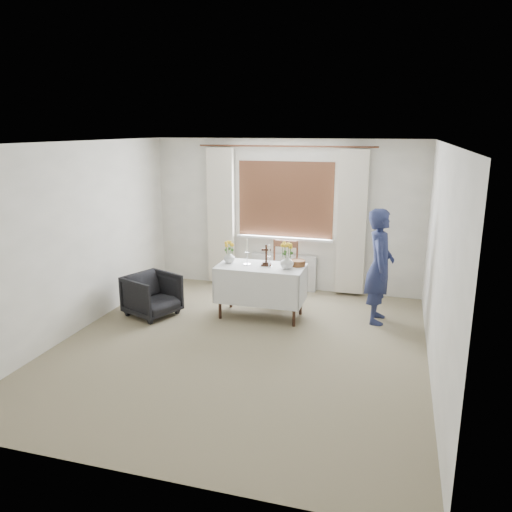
{
  "coord_description": "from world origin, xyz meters",
  "views": [
    {
      "loc": [
        1.78,
        -5.49,
        2.66
      ],
      "look_at": [
        -0.05,
        0.88,
        0.96
      ],
      "focal_mm": 35.0,
      "sensor_mm": 36.0,
      "label": 1
    }
  ],
  "objects": [
    {
      "name": "ground",
      "position": [
        0.0,
        0.0,
        0.0
      ],
      "size": [
        5.0,
        5.0,
        0.0
      ],
      "primitive_type": "plane",
      "color": "gray",
      "rests_on": "ground"
    },
    {
      "name": "altar_table",
      "position": [
        -0.03,
        1.08,
        0.38
      ],
      "size": [
        1.24,
        0.64,
        0.76
      ],
      "primitive_type": "cube",
      "color": "white",
      "rests_on": "ground"
    },
    {
      "name": "wooden_chair",
      "position": [
        0.11,
        1.83,
        0.47
      ],
      "size": [
        0.46,
        0.46,
        0.95
      ],
      "primitive_type": null,
      "rotation": [
        0.0,
        0.0,
        -0.05
      ],
      "color": "brown",
      "rests_on": "ground"
    },
    {
      "name": "armchair",
      "position": [
        -1.56,
        0.69,
        0.31
      ],
      "size": [
        0.87,
        0.86,
        0.61
      ],
      "primitive_type": "imported",
      "rotation": [
        0.0,
        0.0,
        1.18
      ],
      "color": "black",
      "rests_on": "ground"
    },
    {
      "name": "person",
      "position": [
        1.6,
        1.36,
        0.81
      ],
      "size": [
        0.4,
        0.6,
        1.61
      ],
      "primitive_type": "imported",
      "rotation": [
        0.0,
        0.0,
        1.59
      ],
      "color": "navy",
      "rests_on": "ground"
    },
    {
      "name": "radiator",
      "position": [
        0.0,
        2.42,
        0.3
      ],
      "size": [
        1.1,
        0.1,
        0.6
      ],
      "primitive_type": "cube",
      "color": "silver",
      "rests_on": "ground"
    },
    {
      "name": "wooden_cross",
      "position": [
        0.04,
        1.12,
        0.92
      ],
      "size": [
        0.16,
        0.13,
        0.31
      ],
      "primitive_type": null,
      "rotation": [
        0.0,
        0.0,
        0.19
      ],
      "color": "black",
      "rests_on": "altar_table"
    },
    {
      "name": "candlestick_left",
      "position": [
        -0.24,
        1.09,
        0.95
      ],
      "size": [
        0.13,
        0.13,
        0.38
      ],
      "primitive_type": null,
      "rotation": [
        0.0,
        0.0,
        -0.24
      ],
      "color": "white",
      "rests_on": "altar_table"
    },
    {
      "name": "candlestick_right",
      "position": [
        0.09,
        1.06,
        0.92
      ],
      "size": [
        0.1,
        0.1,
        0.32
      ],
      "primitive_type": null,
      "rotation": [
        0.0,
        0.0,
        0.15
      ],
      "color": "white",
      "rests_on": "altar_table"
    },
    {
      "name": "flower_vase_left",
      "position": [
        -0.51,
        1.11,
        0.85
      ],
      "size": [
        0.2,
        0.2,
        0.17
      ],
      "primitive_type": "imported",
      "rotation": [
        0.0,
        0.0,
        -0.25
      ],
      "color": "silver",
      "rests_on": "altar_table"
    },
    {
      "name": "flower_vase_right",
      "position": [
        0.36,
        1.04,
        0.86
      ],
      "size": [
        0.21,
        0.21,
        0.2
      ],
      "primitive_type": "imported",
      "rotation": [
        0.0,
        0.0,
        0.12
      ],
      "color": "silver",
      "rests_on": "altar_table"
    },
    {
      "name": "wicker_basket",
      "position": [
        0.47,
        1.23,
        0.8
      ],
      "size": [
        0.23,
        0.23,
        0.08
      ],
      "primitive_type": "cylinder",
      "rotation": [
        0.0,
        0.0,
        -0.04
      ],
      "color": "brown",
      "rests_on": "altar_table"
    }
  ]
}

